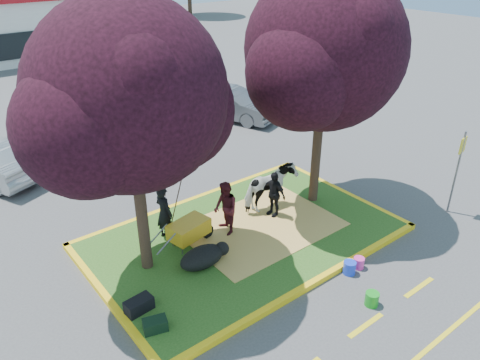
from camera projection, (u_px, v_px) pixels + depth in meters
ground at (245, 238)px, 13.04m from camera, size 90.00×90.00×0.00m
median_island at (245, 236)px, 13.00m from camera, size 8.00×5.00×0.15m
curb_near at (312, 284)px, 11.20m from camera, size 8.30×0.16×0.15m
curb_far at (194, 200)px, 14.80m from camera, size 8.30×0.16×0.15m
curb_left at (106, 298)px, 10.76m from camera, size 0.16×5.30×0.15m
curb_right at (342, 192)px, 15.24m from camera, size 0.16×5.30×0.15m
straw_bedding at (261, 226)px, 13.29m from camera, size 4.20×3.00×0.01m
tree_purple_left at (131, 104)px, 9.77m from camera, size 5.06×4.20×6.51m
tree_purple_right at (325, 58)px, 12.67m from camera, size 5.30×4.40×6.82m
fire_lane_stripe_b at (366, 325)px, 10.10m from camera, size 1.10×0.12×0.01m
fire_lane_stripe_c at (419, 287)px, 11.20m from camera, size 1.10×0.12×0.01m
fire_lane_long at (415, 360)px, 9.26m from camera, size 6.00×0.10×0.01m
retail_building at (17, 22)px, 32.63m from camera, size 20.40×8.40×4.40m
cow at (270, 188)px, 13.86m from camera, size 1.67×0.79×1.40m
calf at (202, 257)px, 11.58m from camera, size 1.36×1.04×0.52m
handler at (164, 213)px, 12.45m from camera, size 0.46×0.63×1.57m
visitor_a at (226, 209)px, 12.69m from camera, size 0.73×0.86×1.53m
visitor_b at (274, 194)px, 13.56m from camera, size 0.45×0.86×1.40m
wheelbarrow at (189, 229)px, 12.27m from camera, size 1.92×0.84×0.72m
gear_bag_dark at (139, 305)px, 10.22m from camera, size 0.64×0.39×0.31m
gear_bag_green at (155, 325)px, 9.73m from camera, size 0.57×0.44×0.27m
sign_post at (459, 164)px, 13.58m from camera, size 0.37×0.08×2.61m
bucket_green at (372, 299)px, 10.60m from camera, size 0.36×0.36×0.33m
bucket_pink at (359, 263)px, 11.81m from camera, size 0.33×0.33×0.29m
bucket_blue at (349, 268)px, 11.61m from camera, size 0.40×0.40×0.34m
car_red at (120, 131)px, 18.22m from camera, size 3.16×5.79×1.54m
car_white at (141, 113)px, 20.34m from camera, size 3.42×4.95×1.33m
car_grey at (232, 104)px, 21.37m from camera, size 2.89×4.52×1.41m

